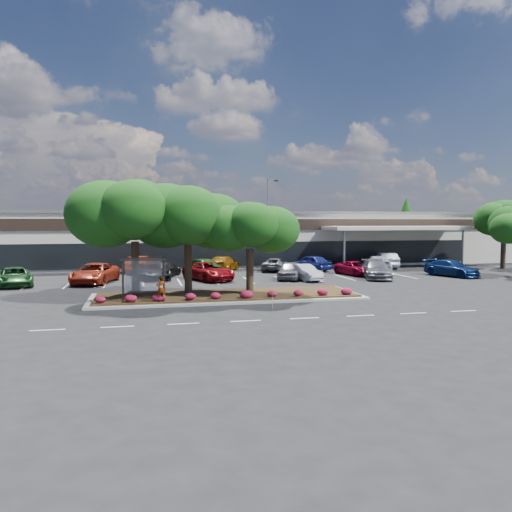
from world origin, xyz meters
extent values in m
plane|color=black|center=(0.00, 0.00, 0.00)|extent=(160.00, 160.00, 0.00)
cube|color=beige|center=(0.00, 34.00, 3.00)|extent=(80.00, 20.00, 6.00)
cube|color=#555558|center=(0.00, 34.00, 6.10)|extent=(80.40, 20.40, 0.30)
cube|color=black|center=(0.00, 23.95, 4.80)|extent=(80.00, 0.25, 1.20)
cube|color=black|center=(0.00, 23.95, 1.60)|extent=(60.00, 0.18, 2.60)
cube|color=red|center=(-6.00, 23.88, 4.80)|extent=(6.00, 0.12, 1.00)
cube|color=beige|center=(20.00, 21.50, 4.40)|extent=(16.00, 5.00, 0.40)
cylinder|color=slate|center=(13.00, 19.50, 2.10)|extent=(0.24, 0.24, 4.20)
cylinder|color=slate|center=(27.00, 19.50, 2.10)|extent=(0.24, 0.24, 4.20)
cube|color=#9FA09B|center=(-2.00, 4.00, 0.07)|extent=(18.00, 6.00, 0.15)
cube|color=#46301A|center=(-2.00, 4.00, 0.20)|extent=(17.20, 5.20, 0.12)
cube|color=silver|center=(-12.00, -4.00, 0.01)|extent=(1.60, 0.12, 0.01)
cube|color=silver|center=(-8.80, -4.00, 0.01)|extent=(1.60, 0.12, 0.01)
cube|color=silver|center=(-5.60, -4.00, 0.01)|extent=(1.60, 0.12, 0.01)
cube|color=silver|center=(-2.40, -4.00, 0.01)|extent=(1.60, 0.12, 0.01)
cube|color=silver|center=(0.80, -4.00, 0.01)|extent=(1.60, 0.12, 0.01)
cube|color=silver|center=(4.00, -4.00, 0.01)|extent=(1.60, 0.12, 0.01)
cube|color=silver|center=(7.20, -4.00, 0.01)|extent=(1.60, 0.12, 0.01)
cube|color=silver|center=(10.40, -4.00, 0.01)|extent=(1.60, 0.12, 0.01)
cube|color=silver|center=(-16.50, 13.50, 0.01)|extent=(0.12, 5.00, 0.01)
cube|color=silver|center=(-13.50, 13.50, 0.01)|extent=(0.12, 5.00, 0.01)
cube|color=silver|center=(-10.50, 13.50, 0.01)|extent=(0.12, 5.00, 0.01)
cube|color=silver|center=(-7.50, 13.50, 0.01)|extent=(0.12, 5.00, 0.01)
cube|color=silver|center=(-4.50, 13.50, 0.01)|extent=(0.12, 5.00, 0.01)
cube|color=silver|center=(-1.50, 13.50, 0.01)|extent=(0.12, 5.00, 0.01)
cube|color=silver|center=(1.50, 13.50, 0.01)|extent=(0.12, 5.00, 0.01)
cube|color=silver|center=(4.50, 13.50, 0.01)|extent=(0.12, 5.00, 0.01)
cube|color=silver|center=(7.50, 13.50, 0.01)|extent=(0.12, 5.00, 0.01)
cube|color=silver|center=(10.50, 13.50, 0.01)|extent=(0.12, 5.00, 0.01)
cube|color=silver|center=(13.50, 13.50, 0.01)|extent=(0.12, 5.00, 0.01)
cube|color=silver|center=(16.50, 13.50, 0.01)|extent=(0.12, 5.00, 0.01)
cylinder|color=black|center=(-8.75, 3.45, 1.51)|extent=(0.08, 0.08, 2.50)
cylinder|color=black|center=(-6.25, 3.45, 1.51)|extent=(0.08, 0.08, 2.50)
cylinder|color=black|center=(-8.75, 2.15, 1.51)|extent=(0.08, 0.08, 2.50)
cylinder|color=black|center=(-6.25, 2.15, 1.51)|extent=(0.08, 0.08, 2.50)
cube|color=black|center=(-7.50, 2.80, 2.80)|extent=(2.75, 1.55, 0.10)
cube|color=silver|center=(-7.50, 3.45, 1.63)|extent=(2.30, 0.03, 2.00)
cube|color=black|center=(-7.50, 3.05, 0.71)|extent=(2.00, 0.35, 0.06)
cone|color=black|center=(34.00, 44.00, 4.50)|extent=(3.96, 3.96, 9.00)
imported|color=#594C47|center=(-6.48, 1.70, 1.05)|extent=(0.65, 0.51, 1.58)
cube|color=#9FA09B|center=(6.24, 25.27, 0.20)|extent=(0.50, 0.50, 0.40)
cylinder|color=slate|center=(6.24, 25.27, 5.15)|extent=(0.14, 0.14, 9.49)
cube|color=slate|center=(6.69, 25.22, 9.74)|extent=(0.92, 0.33, 0.14)
cube|color=black|center=(7.19, 25.16, 9.67)|extent=(0.48, 0.35, 0.18)
cube|color=#967B4E|center=(-0.17, -1.00, 0.52)|extent=(0.03, 0.03, 1.04)
cube|color=#E83D84|center=(-0.12, -1.00, 0.96)|extent=(0.02, 0.14, 0.18)
imported|color=#19431C|center=(-17.47, 13.75, 0.75)|extent=(3.86, 5.87, 1.50)
imported|color=maroon|center=(-11.43, 14.24, 0.83)|extent=(4.11, 6.48, 1.67)
imported|color=black|center=(-6.66, 15.88, 0.72)|extent=(3.45, 5.60, 1.45)
imported|color=maroon|center=(-1.91, 14.12, 0.80)|extent=(4.60, 6.33, 1.60)
imported|color=slate|center=(5.23, 13.24, 0.79)|extent=(3.60, 4.97, 1.57)
imported|color=#B2B4BE|center=(6.17, 12.18, 0.70)|extent=(2.46, 4.48, 1.40)
imported|color=#5A5A62|center=(12.95, 12.09, 0.81)|extent=(3.90, 6.02, 1.62)
imported|color=maroon|center=(12.32, 15.14, 0.66)|extent=(3.10, 5.09, 1.32)
imported|color=navy|center=(20.63, 12.11, 0.76)|extent=(3.88, 5.68, 1.53)
imported|color=#6F1904|center=(-7.75, 22.04, 0.84)|extent=(3.20, 5.39, 1.68)
imported|color=black|center=(-5.53, 17.93, 0.70)|extent=(3.63, 5.24, 1.41)
imported|color=#19551B|center=(-1.97, 18.72, 0.84)|extent=(3.57, 5.29, 1.67)
imported|color=#6E4106|center=(0.58, 21.45, 0.80)|extent=(4.36, 5.96, 1.61)
imported|color=#53545A|center=(5.87, 20.64, 0.68)|extent=(4.04, 5.36, 1.35)
imported|color=navy|center=(9.69, 20.40, 0.82)|extent=(3.68, 5.16, 1.63)
imported|color=#A4A9AF|center=(15.84, 17.63, 0.82)|extent=(3.86, 6.07, 1.64)
imported|color=silver|center=(18.79, 21.34, 0.85)|extent=(3.05, 5.43, 1.69)
camera|label=1|loc=(-7.60, -28.94, 5.15)|focal=35.00mm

